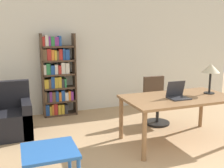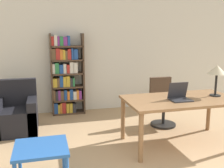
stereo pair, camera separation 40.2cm
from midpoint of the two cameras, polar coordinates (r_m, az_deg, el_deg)
name	(u,v)px [view 2 (the right image)]	position (r m, az deg, el deg)	size (l,w,h in m)	color
wall_back	(95,52)	(6.03, -1.74, 6.98)	(8.00, 0.06, 2.70)	silver
desk	(181,104)	(4.36, 17.31, -4.15)	(1.78, 0.97, 0.76)	olive
laptop	(180,96)	(4.23, 17.16, -2.59)	(0.32, 0.26, 0.27)	#2D2D33
table_lamp	(217,71)	(4.65, 24.22, 2.60)	(0.30, 0.30, 0.51)	black
office_chair	(162,104)	(5.26, 13.07, -4.30)	(0.49, 0.49, 0.93)	black
side_table_blue	(41,152)	(3.20, -11.62, -14.37)	(0.61, 0.59, 0.50)	#2356A3
armchair	(16,115)	(5.05, -18.06, -6.47)	(0.76, 0.75, 0.93)	black
bookshelf	(66,76)	(5.79, -8.13, 1.62)	(0.72, 0.28, 1.77)	#4C3828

